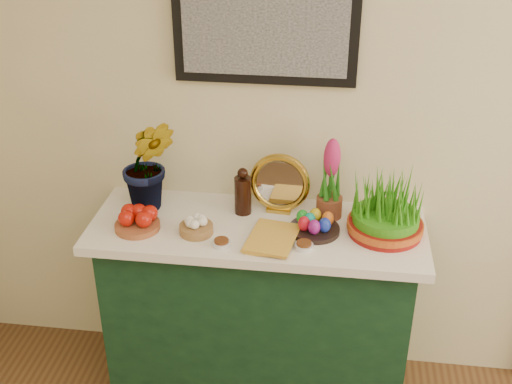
{
  "coord_description": "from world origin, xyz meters",
  "views": [
    {
      "loc": [
        -0.2,
        -0.27,
        2.28
      ],
      "look_at": [
        -0.49,
        1.95,
        1.07
      ],
      "focal_mm": 45.0,
      "sensor_mm": 36.0,
      "label": 1
    }
  ],
  "objects_px": {
    "wheatgrass_sabzeh": "(387,209)",
    "book": "(250,234)",
    "mirror": "(280,184)",
    "sideboard": "(257,312)",
    "hyacinth_green": "(147,150)"
  },
  "relations": [
    {
      "from": "wheatgrass_sabzeh",
      "to": "book",
      "type": "bearing_deg",
      "value": -168.53
    },
    {
      "from": "mirror",
      "to": "book",
      "type": "bearing_deg",
      "value": -111.34
    },
    {
      "from": "sideboard",
      "to": "book",
      "type": "relative_size",
      "value": 5.25
    },
    {
      "from": "hyacinth_green",
      "to": "wheatgrass_sabzeh",
      "type": "xyz_separation_m",
      "value": [
        1.0,
        -0.08,
        -0.17
      ]
    },
    {
      "from": "sideboard",
      "to": "hyacinth_green",
      "type": "bearing_deg",
      "value": 170.45
    },
    {
      "from": "book",
      "to": "wheatgrass_sabzeh",
      "type": "xyz_separation_m",
      "value": [
        0.54,
        0.11,
        0.09
      ]
    },
    {
      "from": "hyacinth_green",
      "to": "mirror",
      "type": "distance_m",
      "value": 0.58
    },
    {
      "from": "book",
      "to": "mirror",
      "type": "bearing_deg",
      "value": 77.79
    },
    {
      "from": "hyacinth_green",
      "to": "wheatgrass_sabzeh",
      "type": "relative_size",
      "value": 1.79
    },
    {
      "from": "mirror",
      "to": "wheatgrass_sabzeh",
      "type": "relative_size",
      "value": 0.86
    },
    {
      "from": "mirror",
      "to": "wheatgrass_sabzeh",
      "type": "height_order",
      "value": "mirror"
    },
    {
      "from": "hyacinth_green",
      "to": "book",
      "type": "relative_size",
      "value": 2.24
    },
    {
      "from": "sideboard",
      "to": "book",
      "type": "distance_m",
      "value": 0.49
    },
    {
      "from": "hyacinth_green",
      "to": "book",
      "type": "distance_m",
      "value": 0.56
    },
    {
      "from": "hyacinth_green",
      "to": "mirror",
      "type": "xyz_separation_m",
      "value": [
        0.55,
        0.05,
        -0.15
      ]
    }
  ]
}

